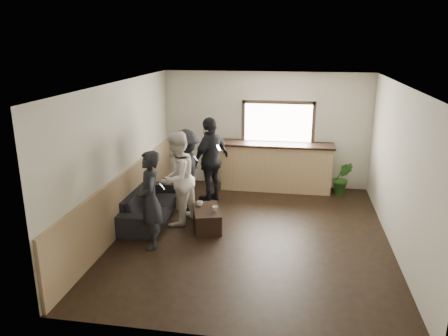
% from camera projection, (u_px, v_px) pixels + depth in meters
% --- Properties ---
extents(ground, '(5.00, 6.00, 0.01)m').
position_uv_depth(ground, '(251.00, 234.00, 8.22)').
color(ground, black).
extents(room_shell, '(5.01, 6.01, 2.80)m').
position_uv_depth(room_shell, '(213.00, 158.00, 7.92)').
color(room_shell, silver).
rests_on(room_shell, ground).
extents(bar_counter, '(2.70, 0.68, 2.13)m').
position_uv_depth(bar_counter, '(276.00, 164.00, 10.54)').
color(bar_counter, tan).
rests_on(bar_counter, ground).
extents(sofa, '(0.93, 2.17, 0.62)m').
position_uv_depth(sofa, '(149.00, 204.00, 8.90)').
color(sofa, black).
rests_on(sofa, ground).
extents(coffee_table, '(0.73, 0.98, 0.39)m').
position_uv_depth(coffee_table, '(207.00, 218.00, 8.46)').
color(coffee_table, black).
rests_on(coffee_table, ground).
extents(cup_a, '(0.16, 0.16, 0.09)m').
position_uv_depth(cup_a, '(200.00, 203.00, 8.56)').
color(cup_a, silver).
rests_on(cup_a, coffee_table).
extents(cup_b, '(0.14, 0.14, 0.10)m').
position_uv_depth(cup_b, '(215.00, 209.00, 8.29)').
color(cup_b, silver).
rests_on(cup_b, coffee_table).
extents(potted_plant, '(0.45, 0.36, 0.80)m').
position_uv_depth(potted_plant, '(342.00, 178.00, 10.23)').
color(potted_plant, '#2D6623').
rests_on(potted_plant, ground).
extents(person_a, '(0.61, 0.74, 1.74)m').
position_uv_depth(person_a, '(150.00, 200.00, 7.54)').
color(person_a, black).
rests_on(person_a, ground).
extents(person_b, '(0.95, 1.08, 1.86)m').
position_uv_depth(person_b, '(177.00, 179.00, 8.48)').
color(person_b, silver).
rests_on(person_b, ground).
extents(person_c, '(0.84, 1.23, 1.75)m').
position_uv_depth(person_c, '(186.00, 171.00, 9.19)').
color(person_c, black).
rests_on(person_c, ground).
extents(person_d, '(0.95, 1.21, 1.92)m').
position_uv_depth(person_d, '(211.00, 160.00, 9.67)').
color(person_d, black).
rests_on(person_d, ground).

